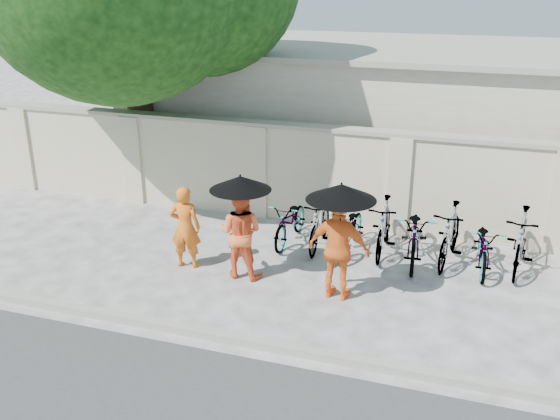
% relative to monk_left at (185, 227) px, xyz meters
% --- Properties ---
extents(ground, '(80.00, 80.00, 0.00)m').
position_rel_monk_left_xyz_m(ground, '(1.36, -0.36, -0.76)').
color(ground, silver).
extents(kerb, '(40.00, 0.16, 0.12)m').
position_rel_monk_left_xyz_m(kerb, '(1.36, -2.06, -0.70)').
color(kerb, gray).
rests_on(kerb, ground).
extents(compound_wall, '(20.00, 0.30, 2.00)m').
position_rel_monk_left_xyz_m(compound_wall, '(2.36, 2.84, 0.24)').
color(compound_wall, beige).
rests_on(compound_wall, ground).
extents(building_behind, '(14.00, 6.00, 3.20)m').
position_rel_monk_left_xyz_m(building_behind, '(3.36, 6.64, 0.84)').
color(building_behind, beige).
rests_on(building_behind, ground).
extents(monk_left, '(0.60, 0.44, 1.52)m').
position_rel_monk_left_xyz_m(monk_left, '(0.00, 0.00, 0.00)').
color(monk_left, orange).
rests_on(monk_left, ground).
extents(monk_center, '(0.81, 0.64, 1.63)m').
position_rel_monk_left_xyz_m(monk_center, '(1.07, -0.03, 0.05)').
color(monk_center, '#FF6730').
rests_on(monk_center, ground).
extents(parasol_center, '(1.04, 1.04, 0.94)m').
position_rel_monk_left_xyz_m(parasol_center, '(1.12, -0.11, 0.98)').
color(parasol_center, black).
rests_on(parasol_center, ground).
extents(monk_right, '(1.04, 0.52, 1.72)m').
position_rel_monk_left_xyz_m(monk_right, '(2.85, -0.28, 0.10)').
color(monk_right, orange).
rests_on(monk_right, ground).
extents(parasol_right, '(1.10, 1.10, 1.01)m').
position_rel_monk_left_xyz_m(parasol_right, '(2.87, -0.36, 1.10)').
color(parasol_right, black).
rests_on(parasol_right, ground).
extents(bike_0, '(0.63, 1.67, 0.87)m').
position_rel_monk_left_xyz_m(bike_0, '(1.45, 1.62, -0.33)').
color(bike_0, '#A6A6A6').
rests_on(bike_0, ground).
extents(bike_1, '(0.53, 1.67, 0.99)m').
position_rel_monk_left_xyz_m(bike_1, '(2.06, 1.56, -0.26)').
color(bike_1, '#A6A6A6').
rests_on(bike_1, ground).
extents(bike_2, '(0.67, 1.72, 0.89)m').
position_rel_monk_left_xyz_m(bike_2, '(2.66, 1.55, -0.32)').
color(bike_2, '#A6A6A6').
rests_on(bike_2, ground).
extents(bike_3, '(0.55, 1.77, 1.05)m').
position_rel_monk_left_xyz_m(bike_3, '(3.26, 1.67, -0.23)').
color(bike_3, '#A6A6A6').
rests_on(bike_3, ground).
extents(bike_4, '(0.85, 1.97, 1.01)m').
position_rel_monk_left_xyz_m(bike_4, '(3.87, 1.52, -0.26)').
color(bike_4, '#A6A6A6').
rests_on(bike_4, ground).
extents(bike_5, '(0.72, 1.85, 1.08)m').
position_rel_monk_left_xyz_m(bike_5, '(4.47, 1.65, -0.22)').
color(bike_5, '#A6A6A6').
rests_on(bike_5, ground).
extents(bike_6, '(0.69, 1.73, 0.89)m').
position_rel_monk_left_xyz_m(bike_6, '(5.07, 1.54, -0.32)').
color(bike_6, '#A6A6A6').
rests_on(bike_6, ground).
extents(bike_7, '(0.72, 1.87, 1.10)m').
position_rel_monk_left_xyz_m(bike_7, '(5.68, 1.73, -0.21)').
color(bike_7, '#A6A6A6').
rests_on(bike_7, ground).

